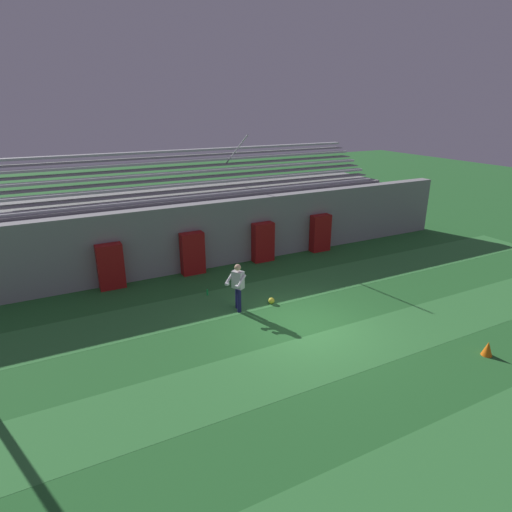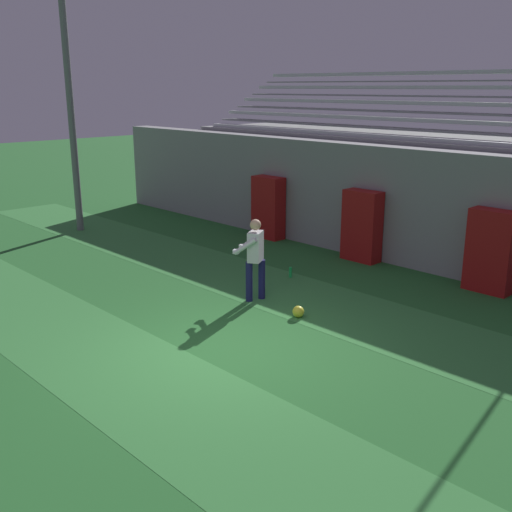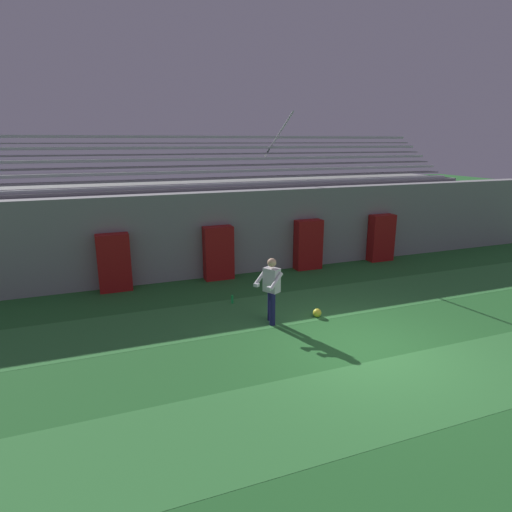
% 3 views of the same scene
% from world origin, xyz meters
% --- Properties ---
extents(ground_plane, '(80.00, 80.00, 0.00)m').
position_xyz_m(ground_plane, '(0.00, 0.00, 0.00)').
color(ground_plane, '#286B2D').
extents(turf_stripe_near, '(28.00, 2.21, 0.01)m').
position_xyz_m(turf_stripe_near, '(0.00, -6.00, 0.00)').
color(turf_stripe_near, '#38843D').
rests_on(turf_stripe_near, ground).
extents(turf_stripe_mid, '(28.00, 2.21, 0.01)m').
position_xyz_m(turf_stripe_mid, '(0.00, -1.57, 0.00)').
color(turf_stripe_mid, '#38843D').
rests_on(turf_stripe_mid, ground).
extents(turf_stripe_far, '(28.00, 2.21, 0.01)m').
position_xyz_m(turf_stripe_far, '(0.00, 2.86, 0.00)').
color(turf_stripe_far, '#38843D').
rests_on(turf_stripe_far, ground).
extents(back_wall, '(24.00, 0.60, 2.80)m').
position_xyz_m(back_wall, '(0.00, 6.50, 1.40)').
color(back_wall, gray).
rests_on(back_wall, ground).
extents(padding_pillar_gate_left, '(0.95, 0.44, 1.75)m').
position_xyz_m(padding_pillar_gate_left, '(-1.64, 5.95, 0.88)').
color(padding_pillar_gate_left, maroon).
rests_on(padding_pillar_gate_left, ground).
extents(padding_pillar_gate_right, '(0.95, 0.44, 1.75)m').
position_xyz_m(padding_pillar_gate_right, '(1.64, 5.95, 0.88)').
color(padding_pillar_gate_right, maroon).
rests_on(padding_pillar_gate_right, ground).
extents(padding_pillar_far_left, '(0.95, 0.44, 1.75)m').
position_xyz_m(padding_pillar_far_left, '(-4.88, 5.95, 0.88)').
color(padding_pillar_far_left, maroon).
rests_on(padding_pillar_far_left, ground).
extents(padding_pillar_far_right, '(0.95, 0.44, 1.75)m').
position_xyz_m(padding_pillar_far_right, '(4.71, 5.95, 0.88)').
color(padding_pillar_far_right, maroon).
rests_on(padding_pillar_far_right, ground).
extents(bleacher_stand, '(18.00, 4.05, 5.43)m').
position_xyz_m(bleacher_stand, '(0.00, 8.84, 1.50)').
color(bleacher_stand, gray).
rests_on(bleacher_stand, ground).
extents(goalkeeper, '(0.70, 0.73, 1.67)m').
position_xyz_m(goalkeeper, '(-1.41, 2.06, 0.95)').
color(goalkeeper, '#19194C').
rests_on(goalkeeper, ground).
extents(soccer_ball, '(0.22, 0.22, 0.22)m').
position_xyz_m(soccer_ball, '(-0.15, 1.98, 0.11)').
color(soccer_ball, yellow).
rests_on(soccer_ball, ground).
extents(traffic_cone, '(0.30, 0.30, 0.42)m').
position_xyz_m(traffic_cone, '(3.62, -3.65, 0.21)').
color(traffic_cone, orange).
rests_on(traffic_cone, ground).
extents(water_bottle, '(0.07, 0.07, 0.24)m').
position_xyz_m(water_bottle, '(-1.90, 3.67, 0.12)').
color(water_bottle, green).
rests_on(water_bottle, ground).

